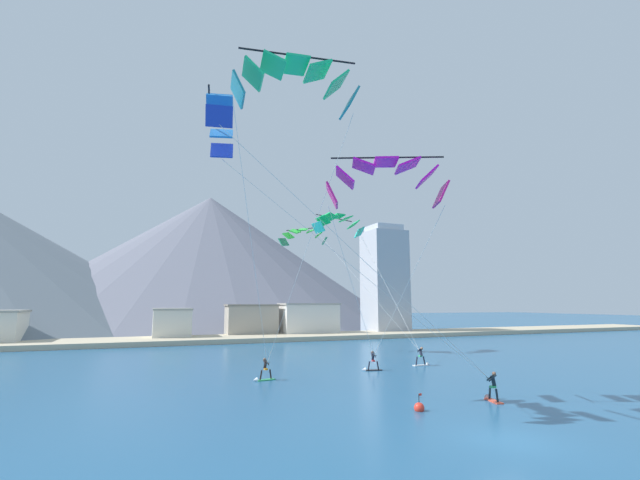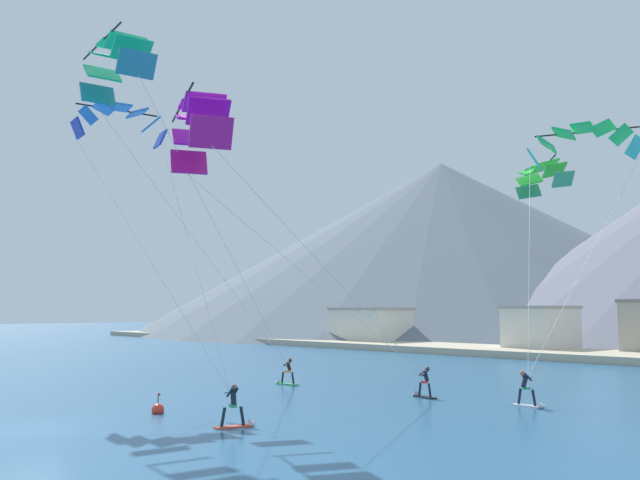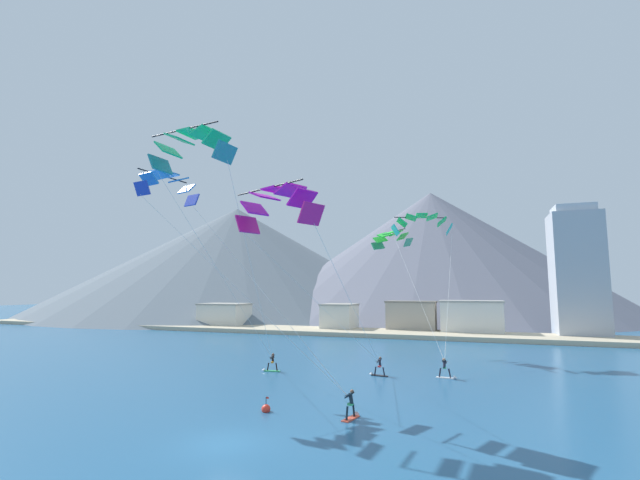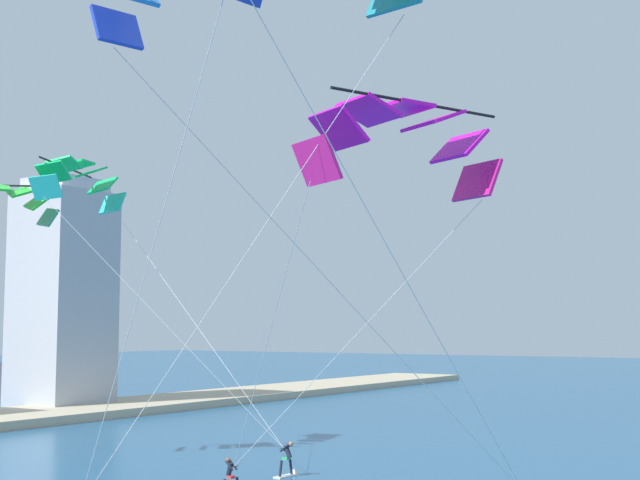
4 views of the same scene
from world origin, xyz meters
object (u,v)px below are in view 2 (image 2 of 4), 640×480
kitesurfer_far_left (422,388)px  parafoil_kite_far_left (200,126)px  kitesurfer_near_lead (530,395)px  race_marker_buoy (158,410)px  kitesurfer_mid_center (285,377)px  parafoil_kite_near_trail (121,121)px  parafoil_kite_distant_high_outer (542,174)px  kitesurfer_near_trail (238,414)px  parafoil_kite_mid_center (117,62)px  parafoil_kite_near_lead (583,140)px

kitesurfer_far_left → parafoil_kite_far_left: 17.65m
kitesurfer_near_lead → parafoil_kite_far_left: size_ratio=0.13×
kitesurfer_near_lead → race_marker_buoy: bearing=-125.4°
kitesurfer_mid_center → parafoil_kite_far_left: (5.17, -9.75, 13.01)m
parafoil_kite_near_trail → parafoil_kite_distant_high_outer: parafoil_kite_near_trail is taller
kitesurfer_near_lead → kitesurfer_far_left: bearing=-172.0°
kitesurfer_near_lead → kitesurfer_near_trail: size_ratio=1.00×
kitesurfer_near_lead → kitesurfer_mid_center: (-15.60, -2.09, -0.08)m
parafoil_kite_mid_center → parafoil_kite_far_left: 7.95m
kitesurfer_far_left → parafoil_kite_near_lead: bearing=77.6°
kitesurfer_near_lead → race_marker_buoy: kitesurfer_near_lead is taller
parafoil_kite_mid_center → parafoil_kite_near_trail: bearing=149.6°
kitesurfer_near_trail → parafoil_kite_near_lead: 29.60m
parafoil_kite_near_lead → parafoil_kite_far_left: (-7.41, -23.85, -1.82)m
kitesurfer_near_trail → parafoil_kite_near_lead: (1.59, 25.60, 14.78)m
parafoil_kite_near_lead → kitesurfer_mid_center: bearing=-131.7°
kitesurfer_near_trail → kitesurfer_mid_center: (-10.99, 11.50, -0.05)m
parafoil_kite_near_trail → race_marker_buoy: size_ratio=16.47×
kitesurfer_far_left → race_marker_buoy: 13.86m
parafoil_kite_near_trail → parafoil_kite_far_left: (10.01, -0.86, -2.38)m
kitesurfer_near_lead → parafoil_kite_distant_high_outer: (-6.95, 13.69, 13.31)m
kitesurfer_near_lead → parafoil_kite_near_trail: parafoil_kite_near_trail is taller
parafoil_kite_distant_high_outer → kitesurfer_near_lead: bearing=-63.1°
kitesurfer_far_left → parafoil_kite_mid_center: (-11.00, -12.28, 17.55)m
parafoil_kite_near_lead → parafoil_kite_far_left: bearing=-107.3°
race_marker_buoy → parafoil_kite_far_left: bearing=101.1°
kitesurfer_near_lead → parafoil_kite_far_left: (-10.42, -11.83, 12.92)m
kitesurfer_mid_center → parafoil_kite_mid_center: 20.75m
parafoil_kite_near_lead → parafoil_kite_far_left: size_ratio=1.13×
kitesurfer_mid_center → kitesurfer_far_left: bearing=7.4°
kitesurfer_near_trail → parafoil_kite_distant_high_outer: 30.46m
kitesurfer_near_lead → parafoil_kite_far_left: bearing=-131.4°
kitesurfer_mid_center → parafoil_kite_distant_high_outer: bearing=61.3°
kitesurfer_far_left → parafoil_kite_far_left: parafoil_kite_far_left is taller
parafoil_kite_far_left → race_marker_buoy: bearing=-78.9°
kitesurfer_mid_center → parafoil_kite_near_lead: size_ratio=0.12×
kitesurfer_near_lead → kitesurfer_far_left: 5.89m
kitesurfer_near_trail → kitesurfer_far_left: 12.83m
kitesurfer_near_trail → parafoil_kite_far_left: (-5.82, 1.75, 12.96)m
kitesurfer_mid_center → parafoil_kite_distant_high_outer: 22.44m
parafoil_kite_distant_high_outer → parafoil_kite_mid_center: bearing=-110.2°
kitesurfer_far_left → race_marker_buoy: kitesurfer_far_left is taller
parafoil_kite_near_trail → kitesurfer_near_trail: bearing=-9.4°
parafoil_kite_far_left → parafoil_kite_near_trail: bearing=175.1°
kitesurfer_near_lead → kitesurfer_mid_center: size_ratio=1.00×
parafoil_kite_distant_high_outer → race_marker_buoy: size_ratio=5.52×
parafoil_kite_near_trail → kitesurfer_mid_center: bearing=61.4°
kitesurfer_near_lead → race_marker_buoy: size_ratio=1.75×
kitesurfer_far_left → race_marker_buoy: (-4.16, -13.21, -0.32)m
parafoil_kite_mid_center → parafoil_kite_far_left: (6.40, 1.26, -4.54)m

